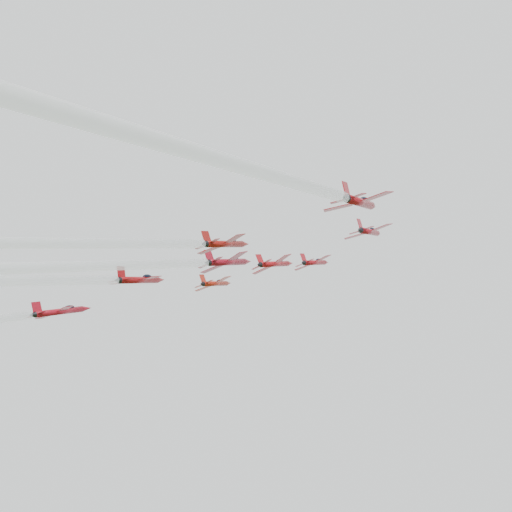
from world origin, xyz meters
The scene contains 6 objects.
jet_lead centered at (-1.23, 26.28, 144.18)m, with size 8.97×11.71×6.66m.
jet_row2_left centered at (-15.55, 10.77, 136.25)m, with size 8.50×11.10×6.31m.
jet_row2_center centered at (-2.13, 11.79, 136.78)m, with size 9.17×11.97×6.81m.
jet_row2_right centered at (17.78, 12.25, 137.02)m, with size 9.20×12.01×6.83m.
jet_center centered at (-0.90, -46.72, 106.83)m, with size 9.69×94.06×48.87m.
jet_rear_farright centered at (27.53, -56.75, 101.72)m, with size 10.16×98.66×51.26m.
Camera 1 is at (59.92, -87.21, 65.29)m, focal length 50.00 mm.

